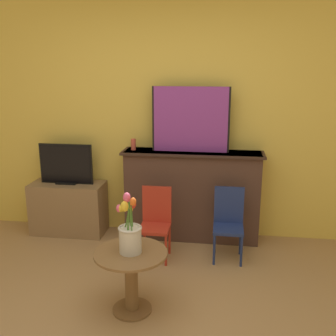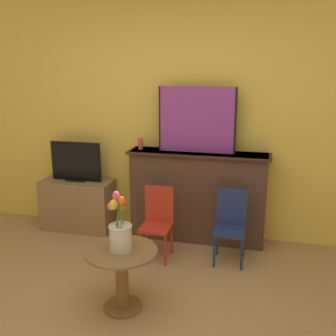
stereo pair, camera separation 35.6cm
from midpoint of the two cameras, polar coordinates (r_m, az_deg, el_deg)
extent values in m
cube|color=#EAC651|center=(4.29, -2.10, 7.88)|extent=(8.00, 0.06, 2.70)
cube|color=#4C3328|center=(4.26, 1.10, -4.05)|extent=(1.43, 0.31, 0.98)
cube|color=#35231C|center=(4.13, 1.12, 2.17)|extent=(1.49, 0.35, 0.02)
cube|color=black|center=(4.09, 0.81, 7.04)|extent=(0.81, 0.02, 0.67)
cube|color=purple|center=(4.08, 0.79, 7.02)|extent=(0.77, 0.02, 0.67)
cylinder|color=#CC4C3D|center=(4.24, -7.45, 3.39)|extent=(0.05, 0.05, 0.12)
cube|color=olive|center=(4.65, -16.36, -5.62)|extent=(0.82, 0.37, 0.58)
cube|color=black|center=(4.56, -16.63, -2.10)|extent=(0.23, 0.12, 0.01)
cube|color=black|center=(4.51, -16.78, 0.56)|extent=(0.60, 0.02, 0.45)
cube|color=black|center=(4.50, -16.83, 0.53)|extent=(0.57, 0.02, 0.42)
cylinder|color=#B22D1E|center=(3.85, -6.87, -11.68)|extent=(0.02, 0.02, 0.31)
cylinder|color=#B22D1E|center=(3.80, -3.05, -11.99)|extent=(0.02, 0.02, 0.31)
cylinder|color=#B22D1E|center=(4.08, -5.94, -10.11)|extent=(0.02, 0.02, 0.31)
cylinder|color=#B22D1E|center=(4.03, -2.35, -10.37)|extent=(0.02, 0.02, 0.31)
cube|color=#B22D1E|center=(3.87, -4.61, -8.76)|extent=(0.29, 0.29, 0.03)
cube|color=#B22D1E|center=(3.91, -4.24, -5.31)|extent=(0.29, 0.02, 0.37)
cylinder|color=navy|center=(3.82, 4.02, -11.84)|extent=(0.02, 0.02, 0.31)
cylinder|color=navy|center=(3.82, 7.94, -11.99)|extent=(0.02, 0.02, 0.31)
cylinder|color=navy|center=(4.05, 4.29, -10.23)|extent=(0.02, 0.02, 0.31)
cylinder|color=navy|center=(4.05, 7.96, -10.37)|extent=(0.02, 0.02, 0.31)
cube|color=navy|center=(3.86, 6.12, -8.83)|extent=(0.29, 0.29, 0.03)
cube|color=navy|center=(3.91, 6.27, -5.37)|extent=(0.29, 0.02, 0.37)
cylinder|color=brown|center=(3.29, -8.51, -19.67)|extent=(0.31, 0.31, 0.02)
cylinder|color=brown|center=(3.17, -8.67, -16.23)|extent=(0.10, 0.10, 0.48)
cylinder|color=brown|center=(3.05, -8.85, -12.20)|extent=(0.56, 0.56, 0.02)
cylinder|color=beige|center=(3.00, -8.94, -10.37)|extent=(0.17, 0.17, 0.19)
torus|color=beige|center=(2.96, -9.01, -8.67)|extent=(0.18, 0.18, 0.02)
cylinder|color=#477A2D|center=(2.90, -8.96, -7.24)|extent=(0.04, 0.07, 0.31)
ellipsoid|color=orange|center=(2.78, -8.77, -4.91)|extent=(0.04, 0.04, 0.06)
cylinder|color=#477A2D|center=(2.96, -8.69, -7.56)|extent=(0.01, 0.02, 0.24)
ellipsoid|color=red|center=(2.93, -8.59, -5.30)|extent=(0.05, 0.05, 0.06)
cylinder|color=#477A2D|center=(2.90, -9.31, -7.18)|extent=(0.01, 0.03, 0.32)
ellipsoid|color=#E0517A|center=(2.83, -9.62, -4.31)|extent=(0.05, 0.05, 0.07)
cylinder|color=#477A2D|center=(2.91, -9.36, -7.68)|extent=(0.02, 0.05, 0.27)
ellipsoid|color=gold|center=(2.83, -9.94, -5.56)|extent=(0.06, 0.06, 0.08)
cylinder|color=#477A2D|center=(2.98, -9.00, -7.84)|extent=(0.02, 0.06, 0.20)
ellipsoid|color=orange|center=(2.99, -8.99, -5.76)|extent=(0.05, 0.05, 0.07)
cylinder|color=#477A2D|center=(2.96, -9.52, -7.86)|extent=(0.05, 0.02, 0.21)
ellipsoid|color=gold|center=(2.95, -10.33, -5.87)|extent=(0.04, 0.04, 0.06)
cylinder|color=#477A2D|center=(2.96, -9.52, -7.84)|extent=(0.07, 0.03, 0.21)
ellipsoid|color=#E0517A|center=(2.96, -10.58, -5.83)|extent=(0.04, 0.04, 0.06)
camera|label=1|loc=(0.18, -92.86, -0.75)|focal=42.00mm
camera|label=2|loc=(0.18, 87.14, 0.75)|focal=42.00mm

